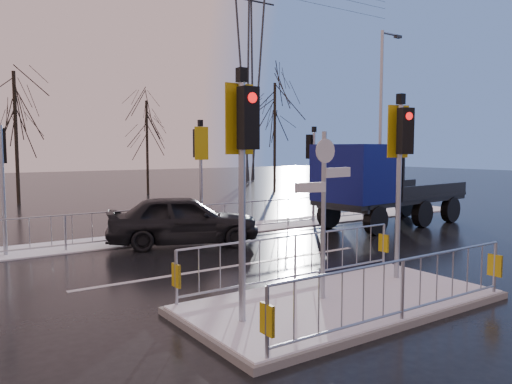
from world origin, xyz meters
TOP-DOWN VIEW (x-y plane):
  - ground at (0.00, 0.00)m, footprint 120.00×120.00m
  - snow_verge at (0.00, 8.60)m, footprint 30.00×2.00m
  - lane_markings at (0.00, -0.33)m, footprint 8.00×11.38m
  - traffic_island at (-0.01, 0.01)m, footprint 6.00×3.04m
  - far_kerb_fixtures at (0.29, 8.09)m, footprint 18.00×0.65m
  - car_far_lane at (0.20, 6.98)m, footprint 4.87×3.34m
  - flatbed_truck at (7.22, 5.99)m, footprint 6.79×2.98m
  - tree_far_a at (-2.00, 22.00)m, footprint 3.75×3.75m
  - tree_far_b at (6.00, 24.00)m, footprint 3.25×3.25m
  - tree_far_c at (14.00, 21.00)m, footprint 4.00×4.00m
  - street_lamp_right at (10.57, 8.50)m, footprint 1.25×0.18m
  - pylon_wires at (16.88, 30.00)m, footprint 70.00×2.38m

SIDE VIEW (x-z plane):
  - ground at x=0.00m, z-range 0.00..0.00m
  - lane_markings at x=0.00m, z-range 0.00..0.01m
  - snow_verge at x=0.00m, z-range 0.00..0.04m
  - traffic_island at x=-0.01m, z-range -1.68..2.47m
  - car_far_lane at x=0.20m, z-range 0.00..1.54m
  - far_kerb_fixtures at x=0.29m, z-range -0.90..2.93m
  - flatbed_truck at x=7.22m, z-range 0.10..3.16m
  - tree_far_b at x=6.00m, z-range 1.11..7.25m
  - street_lamp_right at x=10.57m, z-range 0.39..8.39m
  - tree_far_a at x=-2.00m, z-range 1.28..8.36m
  - tree_far_c at x=14.00m, z-range 1.37..8.92m
  - pylon_wires at x=16.88m, z-range 1.05..21.02m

